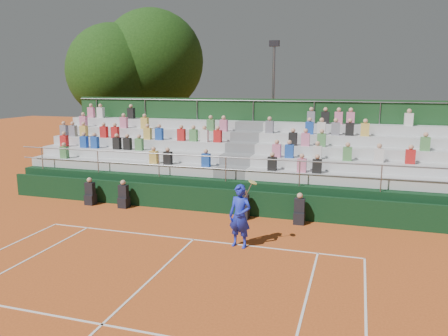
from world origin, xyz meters
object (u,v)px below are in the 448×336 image
(tennis_player, at_px, (240,216))
(tree_west, at_px, (114,72))
(tree_east, at_px, (152,61))
(floodlight_mast, at_px, (273,94))

(tennis_player, height_order, tree_west, tree_west)
(tree_west, bearing_deg, tennis_player, -47.26)
(tennis_player, height_order, tree_east, tree_east)
(tree_west, bearing_deg, floodlight_mast, 3.88)
(tree_east, bearing_deg, tennis_player, -55.49)
(tree_east, relative_size, floodlight_mast, 1.31)
(tree_west, relative_size, tree_east, 0.89)
(tennis_player, distance_m, tree_west, 18.71)
(tennis_player, bearing_deg, tree_east, 124.51)
(tree_west, xyz_separation_m, floodlight_mast, (10.57, 0.72, -1.39))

